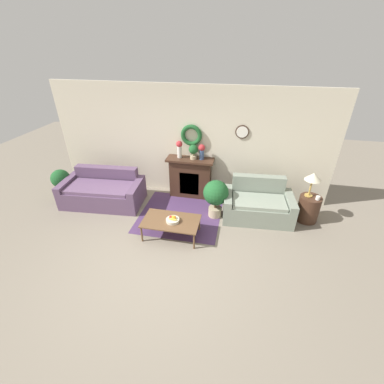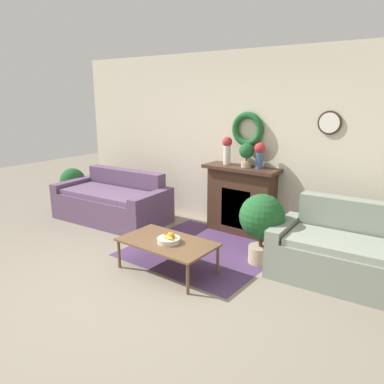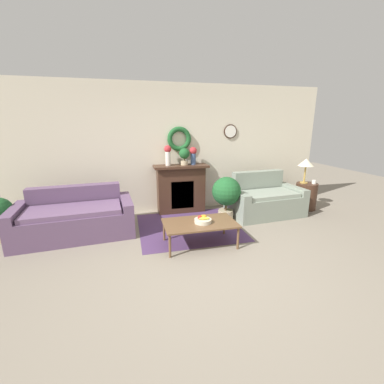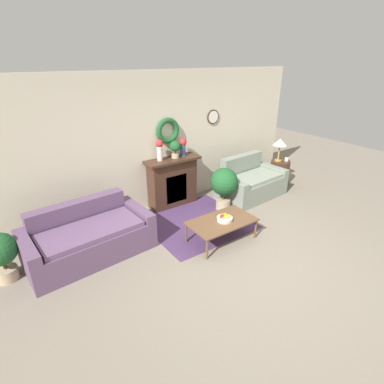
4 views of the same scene
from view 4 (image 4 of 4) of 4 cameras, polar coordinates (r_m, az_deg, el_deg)
The scene contains 16 objects.
ground_plane at distance 4.81m, azimuth 11.28°, elevation -13.34°, with size 16.00×16.00×0.00m, color gray.
floor_rug at distance 5.79m, azimuth 0.73°, elevation -5.70°, with size 1.84×1.76×0.01m.
wall_back at distance 6.14m, azimuth -5.67°, elevation 9.62°, with size 6.80×0.16×2.70m.
fireplace at distance 6.28m, azimuth -3.73°, elevation 1.99°, with size 1.15×0.41×1.03m.
couch_left at distance 5.05m, azimuth -19.09°, elevation -8.15°, with size 1.97×1.11×0.81m.
loveseat_right at distance 6.89m, azimuth 11.03°, elevation 1.75°, with size 1.57×0.98×0.88m.
coffee_table at distance 5.11m, azimuth 5.67°, elevation -5.74°, with size 1.14×0.66×0.38m.
fruit_bowl at distance 5.08m, azimuth 6.23°, elevation -4.94°, with size 0.27×0.27×0.12m.
side_table_by_loveseat at distance 7.73m, azimuth 16.32°, elevation 3.61°, with size 0.46×0.46×0.59m.
table_lamp at distance 7.49m, azimuth 16.43°, elevation 8.96°, with size 0.34×0.34×0.55m.
mug at distance 7.65m, azimuth 17.57°, elevation 5.95°, with size 0.09×0.09×0.08m.
vase_on_mantel_left at distance 5.91m, azimuth -6.21°, elevation 8.23°, with size 0.15×0.15×0.42m.
vase_on_mantel_right at distance 6.18m, azimuth -1.75°, elevation 8.82°, with size 0.15×0.15×0.37m.
potted_plant_on_mantel at distance 6.06m, azimuth -3.23°, elevation 8.44°, with size 0.22×0.22×0.35m.
potted_plant_floor_by_couch at distance 4.95m, azimuth -32.65°, elevation -9.76°, with size 0.46×0.46×0.74m.
potted_plant_floor_by_loveseat at distance 6.08m, azimuth 6.11°, elevation 1.53°, with size 0.56×0.56×0.89m.
Camera 4 is at (-2.88, -2.54, 2.90)m, focal length 28.00 mm.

